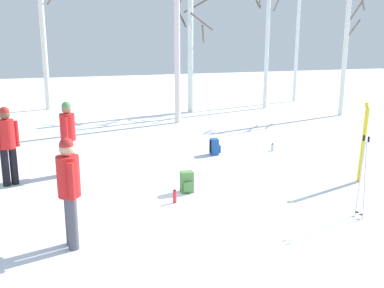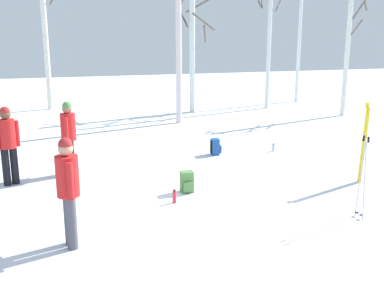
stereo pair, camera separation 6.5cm
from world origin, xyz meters
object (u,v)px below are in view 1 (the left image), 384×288
(backpack_0, at_px, (215,147))
(ski_pair_planted_0, at_px, (363,143))
(water_bottle_0, at_px, (175,197))
(person_1, at_px, (68,133))
(backpack_1, at_px, (187,182))
(birch_tree_0, at_px, (42,15))
(water_bottle_1, at_px, (272,147))
(birch_tree_4, at_px, (346,45))
(birch_tree_3, at_px, (268,22))
(ski_poles_0, at_px, (363,175))
(birch_tree_1, at_px, (177,14))
(birch_tree_2, at_px, (191,47))
(birch_tree_5, at_px, (298,22))
(person_2, at_px, (69,186))
(person_0, at_px, (7,141))

(backpack_0, bearing_deg, ski_pair_planted_0, -56.42)
(water_bottle_0, bearing_deg, person_1, 124.91)
(backpack_1, bearing_deg, birch_tree_0, 101.21)
(water_bottle_0, bearing_deg, water_bottle_1, 38.32)
(person_1, height_order, birch_tree_4, birch_tree_4)
(water_bottle_1, distance_m, birch_tree_3, 8.62)
(ski_pair_planted_0, bearing_deg, water_bottle_0, 178.48)
(birch_tree_0, height_order, birch_tree_3, birch_tree_0)
(ski_poles_0, relative_size, birch_tree_1, 0.20)
(birch_tree_3, bearing_deg, birch_tree_2, 178.02)
(birch_tree_5, bearing_deg, birch_tree_2, -166.59)
(backpack_0, distance_m, birch_tree_5, 11.83)
(water_bottle_1, relative_size, birch_tree_1, 0.03)
(water_bottle_1, height_order, birch_tree_4, birch_tree_4)
(person_2, distance_m, water_bottle_0, 2.53)
(ski_poles_0, distance_m, backpack_0, 4.99)
(water_bottle_1, relative_size, birch_tree_0, 0.03)
(person_1, relative_size, backpack_1, 3.90)
(person_1, height_order, water_bottle_0, person_1)
(water_bottle_1, height_order, birch_tree_1, birch_tree_1)
(birch_tree_1, bearing_deg, birch_tree_0, 132.75)
(person_1, xyz_separation_m, ski_pair_planted_0, (6.03, -2.67, -0.10))
(ski_pair_planted_0, xyz_separation_m, ski_poles_0, (-1.32, -1.62, -0.09))
(person_0, distance_m, water_bottle_1, 6.93)
(water_bottle_1, relative_size, birch_tree_3, 0.03)
(person_0, bearing_deg, birch_tree_5, 36.27)
(person_2, relative_size, backpack_0, 3.90)
(person_1, bearing_deg, water_bottle_0, -55.09)
(water_bottle_0, height_order, birch_tree_3, birch_tree_3)
(ski_pair_planted_0, relative_size, water_bottle_0, 6.65)
(person_2, xyz_separation_m, birch_tree_0, (-0.00, 14.04, 3.06))
(water_bottle_1, distance_m, birch_tree_1, 6.36)
(birch_tree_1, bearing_deg, birch_tree_4, -4.94)
(backpack_0, xyz_separation_m, birch_tree_1, (0.40, 4.76, 3.69))
(person_2, bearing_deg, ski_pair_planted_0, 10.44)
(backpack_1, bearing_deg, birch_tree_3, 54.35)
(birch_tree_2, relative_size, birch_tree_5, 0.70)
(backpack_1, height_order, birch_tree_3, birch_tree_3)
(person_0, distance_m, birch_tree_3, 13.19)
(ski_pair_planted_0, distance_m, birch_tree_2, 10.39)
(water_bottle_0, relative_size, birch_tree_5, 0.04)
(backpack_0, distance_m, birch_tree_4, 8.74)
(ski_pair_planted_0, relative_size, ski_poles_0, 1.20)
(water_bottle_1, relative_size, birch_tree_5, 0.03)
(ski_poles_0, xyz_separation_m, birch_tree_1, (-0.44, 9.65, 3.11))
(birch_tree_0, xyz_separation_m, birch_tree_2, (5.77, -2.67, -1.31))
(ski_pair_planted_0, distance_m, backpack_1, 3.94)
(birch_tree_1, bearing_deg, ski_poles_0, -87.40)
(water_bottle_0, bearing_deg, birch_tree_3, 54.16)
(birch_tree_0, bearing_deg, birch_tree_2, -24.87)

